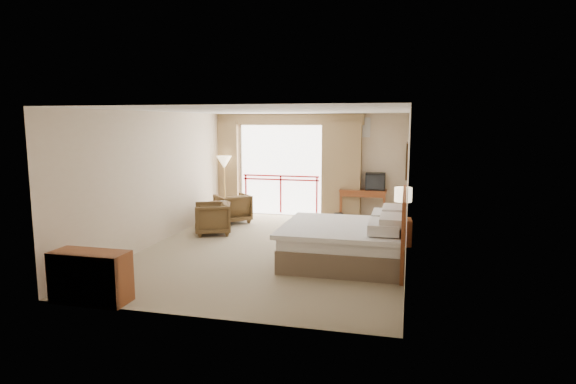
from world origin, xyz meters
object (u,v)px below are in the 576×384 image
(desk, at_px, (363,196))
(armchair_far, at_px, (233,222))
(table_lamp, at_px, (403,195))
(floor_lamp, at_px, (224,164))
(armchair_near, at_px, (213,234))
(dresser, at_px, (90,277))
(tv, at_px, (375,181))
(wastebasket, at_px, (339,219))
(bed, at_px, (347,242))
(side_table, at_px, (219,210))
(nightstand, at_px, (402,232))

(desk, xyz_separation_m, armchair_far, (-3.13, -1.23, -0.60))
(table_lamp, distance_m, floor_lamp, 5.10)
(armchair_far, bearing_deg, armchair_near, 47.09)
(armchair_far, bearing_deg, floor_lamp, -100.52)
(armchair_near, relative_size, dresser, 0.72)
(tv, distance_m, wastebasket, 1.45)
(wastebasket, xyz_separation_m, armchair_far, (-2.62, -0.31, -0.15))
(bed, relative_size, floor_lamp, 1.34)
(floor_lamp, height_order, dresser, floor_lamp)
(desk, relative_size, dresser, 1.10)
(wastebasket, distance_m, armchair_far, 2.64)
(table_lamp, relative_size, dresser, 0.58)
(armchair_near, relative_size, side_table, 1.28)
(nightstand, distance_m, wastebasket, 2.19)
(floor_lamp, distance_m, dresser, 6.47)
(bed, height_order, floor_lamp, floor_lamp)
(desk, height_order, side_table, desk)
(tv, relative_size, floor_lamp, 0.30)
(table_lamp, bearing_deg, nightstand, -90.00)
(tv, relative_size, armchair_near, 0.63)
(table_lamp, distance_m, tv, 2.48)
(dresser, bearing_deg, armchair_near, 91.84)
(armchair_far, xyz_separation_m, dresser, (-0.04, -5.54, 0.36))
(dresser, bearing_deg, side_table, 93.12)
(table_lamp, distance_m, wastebasket, 2.32)
(nightstand, relative_size, table_lamp, 0.86)
(desk, bearing_deg, wastebasket, -114.28)
(nightstand, relative_size, dresser, 0.50)
(nightstand, relative_size, floor_lamp, 0.34)
(wastebasket, height_order, armchair_far, armchair_far)
(bed, xyz_separation_m, dresser, (-3.24, -2.76, -0.02))
(table_lamp, distance_m, armchair_far, 4.43)
(tv, distance_m, side_table, 4.00)
(armchair_far, height_order, armchair_near, armchair_far)
(tv, distance_m, armchair_near, 4.34)
(nightstand, bearing_deg, armchair_near, 177.28)
(side_table, bearing_deg, floor_lamp, 106.33)
(desk, distance_m, floor_lamp, 3.76)
(side_table, bearing_deg, wastebasket, 19.32)
(table_lamp, bearing_deg, dresser, -133.95)
(side_table, bearing_deg, dresser, -89.31)
(bed, height_order, desk, bed)
(armchair_near, distance_m, floor_lamp, 2.60)
(nightstand, distance_m, side_table, 4.28)
(table_lamp, xyz_separation_m, side_table, (-4.23, 0.57, -0.60))
(bed, relative_size, wastebasket, 7.30)
(nightstand, bearing_deg, bed, -124.85)
(desk, xyz_separation_m, side_table, (-3.22, -1.87, -0.19))
(desk, xyz_separation_m, wastebasket, (-0.51, -0.92, -0.46))
(wastebasket, bearing_deg, tv, 46.67)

